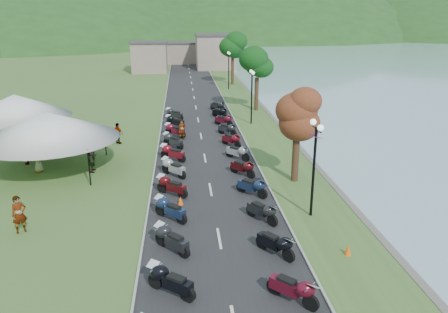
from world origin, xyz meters
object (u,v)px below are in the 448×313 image
object	(u,v)px
pedestrian_a	(22,232)
vendor_tent_main	(50,142)
pedestrian_b	(58,142)
pedestrian_c	(27,164)

from	to	relation	value
pedestrian_a	vendor_tent_main	bearing A→B (deg)	60.23
vendor_tent_main	pedestrian_b	bearing A→B (deg)	101.85
vendor_tent_main	pedestrian_c	distance (m)	3.29
vendor_tent_main	pedestrian_b	distance (m)	7.24
pedestrian_c	pedestrian_b	bearing A→B (deg)	144.34
vendor_tent_main	pedestrian_a	size ratio (longest dim) A/B	3.22
vendor_tent_main	pedestrian_a	world-z (taller)	vendor_tent_main
vendor_tent_main	pedestrian_c	bearing A→B (deg)	147.04
pedestrian_a	pedestrian_b	distance (m)	15.86
vendor_tent_main	pedestrian_a	xyz separation A→B (m)	(0.86, -8.89, -2.00)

